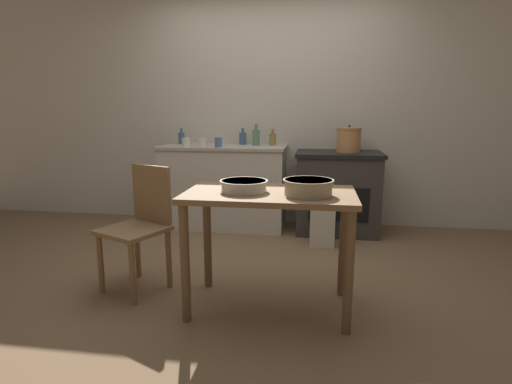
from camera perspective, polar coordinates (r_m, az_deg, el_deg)
ground_plane at (r=3.25m, az=-0.96°, el=-11.39°), size 14.00×14.00×0.00m
wall_back at (r=4.56m, az=2.33°, el=11.64°), size 8.00×0.07×2.55m
counter_cabinet at (r=4.40m, az=-4.58°, el=0.81°), size 1.35×0.61×0.90m
stove at (r=4.29m, az=11.53°, el=0.02°), size 0.87×0.63×0.85m
work_table at (r=2.51m, az=1.98°, el=-2.92°), size 1.05×0.60×0.77m
chair at (r=2.97m, az=-16.14°, el=-4.33°), size 0.53×0.53×0.88m
flour_sack at (r=3.85m, az=9.44°, el=-4.84°), size 0.23×0.16×0.38m
stock_pot at (r=4.23m, az=13.11°, el=7.30°), size 0.26×0.26×0.27m
mixing_bowl_large at (r=2.39m, az=7.48°, el=0.79°), size 0.30×0.30×0.09m
mixing_bowl_small at (r=2.48m, az=-1.74°, el=0.99°), size 0.30×0.30×0.07m
bottle_far_left at (r=4.37m, az=2.38°, el=7.56°), size 0.07×0.07×0.18m
bottle_left at (r=4.64m, az=-10.59°, el=7.61°), size 0.07×0.07×0.18m
bottle_mid_left at (r=4.37m, az=0.01°, el=7.85°), size 0.08×0.08×0.23m
bottle_center_left at (r=4.48m, az=-1.90°, el=7.68°), size 0.08×0.08×0.18m
cup_center at (r=4.16m, az=-7.72°, el=7.00°), size 0.08×0.08×0.10m
cup_center_right at (r=4.15m, az=-5.40°, el=7.07°), size 0.07×0.07×0.10m
cup_mid_right at (r=4.23m, az=-9.97°, el=6.98°), size 0.08×0.08×0.09m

